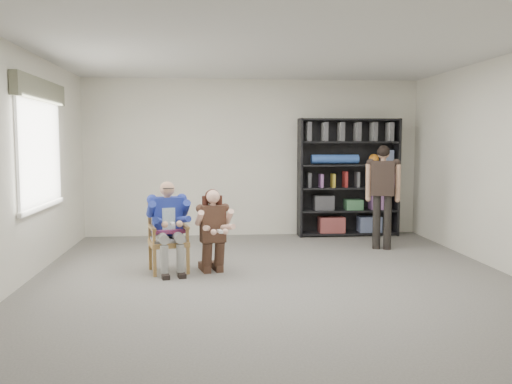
{
  "coord_description": "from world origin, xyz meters",
  "views": [
    {
      "loc": [
        -0.8,
        -6.23,
        1.69
      ],
      "look_at": [
        -0.2,
        0.6,
        1.05
      ],
      "focal_mm": 38.0,
      "sensor_mm": 36.0,
      "label": 1
    }
  ],
  "objects_px": {
    "bookshelf": "(348,177)",
    "standing_man": "(383,198)",
    "armchair": "(168,237)",
    "seated_man": "(168,227)",
    "kneeling_woman": "(213,231)"
  },
  "relations": [
    {
      "from": "kneeling_woman",
      "to": "standing_man",
      "type": "bearing_deg",
      "value": 13.3
    },
    {
      "from": "seated_man",
      "to": "kneeling_woman",
      "type": "distance_m",
      "value": 0.59
    },
    {
      "from": "kneeling_woman",
      "to": "standing_man",
      "type": "height_order",
      "value": "standing_man"
    },
    {
      "from": "seated_man",
      "to": "bookshelf",
      "type": "xyz_separation_m",
      "value": [
        3.02,
        2.52,
        0.45
      ]
    },
    {
      "from": "armchair",
      "to": "kneeling_woman",
      "type": "bearing_deg",
      "value": -25.31
    },
    {
      "from": "armchair",
      "to": "kneeling_woman",
      "type": "relative_size",
      "value": 0.84
    },
    {
      "from": "seated_man",
      "to": "bookshelf",
      "type": "relative_size",
      "value": 0.57
    },
    {
      "from": "seated_man",
      "to": "standing_man",
      "type": "height_order",
      "value": "standing_man"
    },
    {
      "from": "seated_man",
      "to": "kneeling_woman",
      "type": "xyz_separation_m",
      "value": [
        0.58,
        -0.12,
        -0.05
      ]
    },
    {
      "from": "bookshelf",
      "to": "standing_man",
      "type": "height_order",
      "value": "bookshelf"
    },
    {
      "from": "armchair",
      "to": "seated_man",
      "type": "xyz_separation_m",
      "value": [
        0.0,
        0.0,
        0.14
      ]
    },
    {
      "from": "kneeling_woman",
      "to": "armchair",
      "type": "bearing_deg",
      "value": 154.69
    },
    {
      "from": "standing_man",
      "to": "kneeling_woman",
      "type": "bearing_deg",
      "value": -132.36
    },
    {
      "from": "kneeling_woman",
      "to": "bookshelf",
      "type": "bearing_deg",
      "value": 33.62
    },
    {
      "from": "seated_man",
      "to": "bookshelf",
      "type": "height_order",
      "value": "bookshelf"
    }
  ]
}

